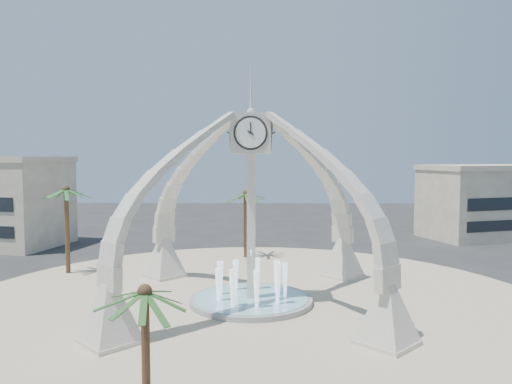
{
  "coord_description": "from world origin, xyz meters",
  "views": [
    {
      "loc": [
        0.71,
        -31.91,
        9.64
      ],
      "look_at": [
        0.29,
        2.0,
        7.19
      ],
      "focal_mm": 35.0,
      "sensor_mm": 36.0,
      "label": 1
    }
  ],
  "objects_px": {
    "clock_tower": "(251,205)",
    "palm_west": "(66,191)",
    "fountain": "(251,300)",
    "palm_south": "(145,294)",
    "palm_north": "(246,194)"
  },
  "relations": [
    {
      "from": "clock_tower",
      "to": "palm_west",
      "type": "distance_m",
      "value": 17.32
    },
    {
      "from": "fountain",
      "to": "palm_south",
      "type": "height_order",
      "value": "palm_south"
    },
    {
      "from": "palm_west",
      "to": "fountain",
      "type": "bearing_deg",
      "value": -28.46
    },
    {
      "from": "clock_tower",
      "to": "palm_south",
      "type": "relative_size",
      "value": 3.24
    },
    {
      "from": "fountain",
      "to": "palm_south",
      "type": "relative_size",
      "value": 1.45
    },
    {
      "from": "clock_tower",
      "to": "palm_south",
      "type": "distance_m",
      "value": 15.34
    },
    {
      "from": "palm_south",
      "to": "palm_north",
      "type": "bearing_deg",
      "value": 85.12
    },
    {
      "from": "palm_north",
      "to": "palm_south",
      "type": "height_order",
      "value": "palm_north"
    },
    {
      "from": "fountain",
      "to": "palm_north",
      "type": "xyz_separation_m",
      "value": [
        -0.85,
        14.81,
        5.75
      ]
    },
    {
      "from": "clock_tower",
      "to": "fountain",
      "type": "height_order",
      "value": "clock_tower"
    },
    {
      "from": "clock_tower",
      "to": "palm_north",
      "type": "xyz_separation_m",
      "value": [
        -0.85,
        14.81,
        -0.46
      ]
    },
    {
      "from": "fountain",
      "to": "palm_south",
      "type": "distance_m",
      "value": 15.92
    },
    {
      "from": "clock_tower",
      "to": "fountain",
      "type": "relative_size",
      "value": 2.24
    },
    {
      "from": "fountain",
      "to": "palm_west",
      "type": "xyz_separation_m",
      "value": [
        -15.22,
        8.25,
        6.53
      ]
    },
    {
      "from": "fountain",
      "to": "palm_south",
      "type": "xyz_separation_m",
      "value": [
        -3.39,
        -14.87,
        4.55
      ]
    }
  ]
}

